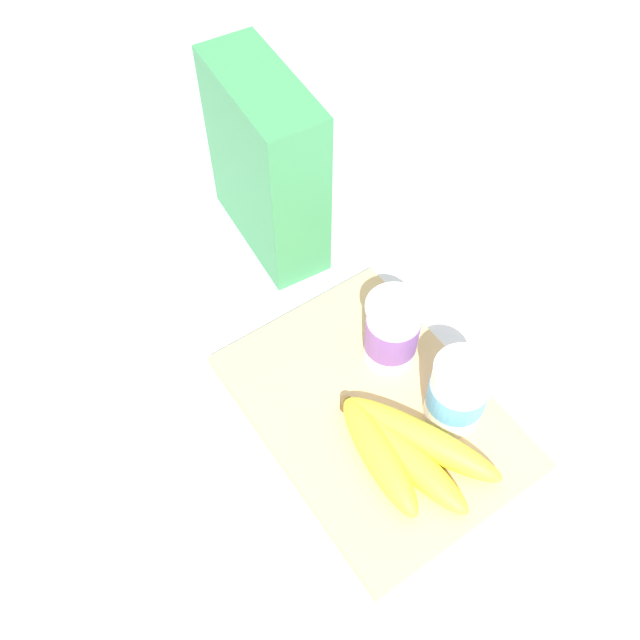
{
  "coord_description": "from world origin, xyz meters",
  "views": [
    {
      "loc": [
        0.27,
        -0.26,
        0.73
      ],
      "look_at": [
        -0.11,
        0.0,
        0.07
      ],
      "focal_mm": 38.92,
      "sensor_mm": 36.0,
      "label": 1
    }
  ],
  "objects_px": {
    "banana_bunch": "(403,449)",
    "yogurt_cup_back": "(458,392)",
    "yogurt_cup_front": "(392,331)",
    "cereal_box": "(266,165)",
    "cutting_board": "(373,412)"
  },
  "relations": [
    {
      "from": "cutting_board",
      "to": "yogurt_cup_front",
      "type": "xyz_separation_m",
      "value": [
        -0.05,
        0.06,
        0.06
      ]
    },
    {
      "from": "yogurt_cup_front",
      "to": "yogurt_cup_back",
      "type": "distance_m",
      "value": 0.1
    },
    {
      "from": "cereal_box",
      "to": "yogurt_cup_back",
      "type": "xyz_separation_m",
      "value": [
        0.37,
        0.01,
        -0.06
      ]
    },
    {
      "from": "yogurt_cup_back",
      "to": "banana_bunch",
      "type": "distance_m",
      "value": 0.09
    },
    {
      "from": "yogurt_cup_back",
      "to": "yogurt_cup_front",
      "type": "bearing_deg",
      "value": -173.98
    },
    {
      "from": "cereal_box",
      "to": "banana_bunch",
      "type": "xyz_separation_m",
      "value": [
        0.38,
        -0.07,
        -0.09
      ]
    },
    {
      "from": "banana_bunch",
      "to": "yogurt_cup_back",
      "type": "bearing_deg",
      "value": 96.77
    },
    {
      "from": "cutting_board",
      "to": "cereal_box",
      "type": "distance_m",
      "value": 0.34
    },
    {
      "from": "cereal_box",
      "to": "yogurt_cup_back",
      "type": "relative_size",
      "value": 2.63
    },
    {
      "from": "yogurt_cup_front",
      "to": "banana_bunch",
      "type": "bearing_deg",
      "value": -31.92
    },
    {
      "from": "cereal_box",
      "to": "yogurt_cup_front",
      "type": "xyz_separation_m",
      "value": [
        0.26,
        0.0,
        -0.06
      ]
    },
    {
      "from": "banana_bunch",
      "to": "yogurt_cup_front",
      "type": "bearing_deg",
      "value": 148.08
    },
    {
      "from": "cutting_board",
      "to": "yogurt_cup_back",
      "type": "xyz_separation_m",
      "value": [
        0.05,
        0.07,
        0.06
      ]
    },
    {
      "from": "cutting_board",
      "to": "yogurt_cup_back",
      "type": "height_order",
      "value": "yogurt_cup_back"
    },
    {
      "from": "yogurt_cup_back",
      "to": "banana_bunch",
      "type": "height_order",
      "value": "yogurt_cup_back"
    }
  ]
}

